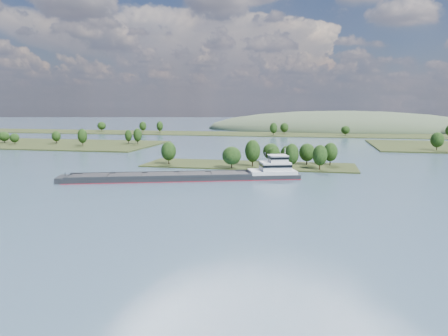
# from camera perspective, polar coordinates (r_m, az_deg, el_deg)

# --- Properties ---
(ground) EXTENTS (1800.00, 1800.00, 0.00)m
(ground) POSITION_cam_1_polar(r_m,az_deg,el_deg) (150.48, -0.25, -2.82)
(ground) COLOR #3D576A
(ground) RESTS_ON ground
(tree_island) EXTENTS (100.00, 32.64, 13.59)m
(tree_island) POSITION_cam_1_polar(r_m,az_deg,el_deg) (206.23, 4.67, 1.21)
(tree_island) COLOR #273115
(tree_island) RESTS_ON ground
(back_shoreline) EXTENTS (900.00, 60.00, 14.15)m
(back_shoreline) POSITION_cam_1_polar(r_m,az_deg,el_deg) (425.63, 8.94, 4.38)
(back_shoreline) COLOR #273115
(back_shoreline) RESTS_ON ground
(hill_west) EXTENTS (320.00, 160.00, 44.00)m
(hill_west) POSITION_cam_1_polar(r_m,az_deg,el_deg) (525.90, 15.14, 4.85)
(hill_west) COLOR #3F4F36
(hill_west) RESTS_ON ground
(cargo_barge) EXTENTS (91.49, 39.80, 12.55)m
(cargo_barge) POSITION_cam_1_polar(r_m,az_deg,el_deg) (170.78, -3.36, -0.96)
(cargo_barge) COLOR black
(cargo_barge) RESTS_ON ground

